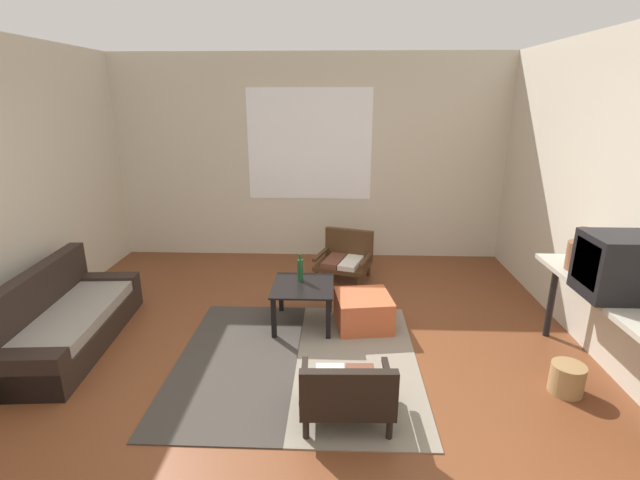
# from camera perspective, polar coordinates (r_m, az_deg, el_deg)

# --- Properties ---
(ground_plane) EXTENTS (7.80, 7.80, 0.00)m
(ground_plane) POSITION_cam_1_polar(r_m,az_deg,el_deg) (3.82, -4.07, -16.81)
(ground_plane) COLOR brown
(far_wall_with_window) EXTENTS (5.60, 0.13, 2.70)m
(far_wall_with_window) POSITION_cam_1_polar(r_m,az_deg,el_deg) (6.26, -1.27, 10.16)
(far_wall_with_window) COLOR beige
(far_wall_with_window) RESTS_ON ground
(side_wall_right) EXTENTS (0.12, 6.60, 2.70)m
(side_wall_right) POSITION_cam_1_polar(r_m,az_deg,el_deg) (4.20, 35.10, 3.28)
(side_wall_right) COLOR beige
(side_wall_right) RESTS_ON ground
(area_rug) EXTENTS (2.03, 2.03, 0.01)m
(area_rug) POSITION_cam_1_polar(r_m,az_deg,el_deg) (4.01, -2.88, -14.86)
(area_rug) COLOR #38332D
(area_rug) RESTS_ON ground
(couch) EXTENTS (0.81, 1.76, 0.70)m
(couch) POSITION_cam_1_polar(r_m,az_deg,el_deg) (4.74, -29.37, -8.93)
(couch) COLOR black
(couch) RESTS_ON ground
(coffee_table) EXTENTS (0.58, 0.64, 0.42)m
(coffee_table) POSITION_cam_1_polar(r_m,az_deg,el_deg) (4.44, -2.13, -6.52)
(coffee_table) COLOR black
(coffee_table) RESTS_ON ground
(armchair_by_window) EXTENTS (0.75, 0.69, 0.58)m
(armchair_by_window) POSITION_cam_1_polar(r_m,az_deg,el_deg) (5.62, 3.16, -2.08)
(armchair_by_window) COLOR #472D19
(armchair_by_window) RESTS_ON ground
(armchair_striped_foreground) EXTENTS (0.65, 0.55, 0.52)m
(armchair_striped_foreground) POSITION_cam_1_polar(r_m,az_deg,el_deg) (3.25, 3.38, -18.35)
(armchair_striped_foreground) COLOR black
(armchair_striped_foreground) RESTS_ON ground
(ottoman_orange) EXTENTS (0.58, 0.58, 0.32)m
(ottoman_orange) POSITION_cam_1_polar(r_m,az_deg,el_deg) (4.50, 5.41, -8.83)
(ottoman_orange) COLOR #BC5633
(ottoman_orange) RESTS_ON ground
(console_shelf) EXTENTS (0.36, 1.62, 0.79)m
(console_shelf) POSITION_cam_1_polar(r_m,az_deg,el_deg) (4.01, 31.89, -6.55)
(console_shelf) COLOR #B2AD9E
(console_shelf) RESTS_ON ground
(crt_television) EXTENTS (0.48, 0.41, 0.45)m
(crt_television) POSITION_cam_1_polar(r_m,az_deg,el_deg) (3.82, 33.36, -2.76)
(crt_television) COLOR black
(crt_television) RESTS_ON console_shelf
(clay_vase) EXTENTS (0.21, 0.21, 0.36)m
(clay_vase) POSITION_cam_1_polar(r_m,az_deg,el_deg) (4.27, 29.78, -1.61)
(clay_vase) COLOR brown
(clay_vase) RESTS_ON console_shelf
(glass_bottle) EXTENTS (0.06, 0.06, 0.27)m
(glass_bottle) POSITION_cam_1_polar(r_m,az_deg,el_deg) (4.47, -2.49, -3.71)
(glass_bottle) COLOR #194723
(glass_bottle) RESTS_ON coffee_table
(wicker_basket) EXTENTS (0.25, 0.25, 0.23)m
(wicker_basket) POSITION_cam_1_polar(r_m,az_deg,el_deg) (4.06, 28.48, -14.98)
(wicker_basket) COLOR #9E7A4C
(wicker_basket) RESTS_ON ground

